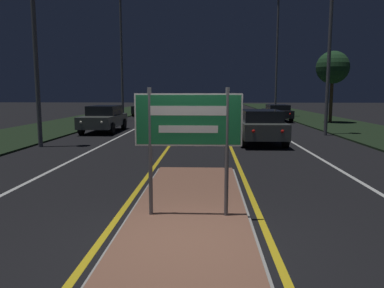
# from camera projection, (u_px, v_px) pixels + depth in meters

# --- Properties ---
(ground_plane) EXTENTS (160.00, 160.00, 0.00)m
(ground_plane) POSITION_uv_depth(u_px,v_px,m) (185.00, 243.00, 5.64)
(ground_plane) COLOR black
(median_island) EXTENTS (2.20, 8.57, 0.10)m
(median_island) POSITION_uv_depth(u_px,v_px,m) (188.00, 218.00, 6.63)
(median_island) COLOR #999993
(median_island) RESTS_ON ground_plane
(verge_left) EXTENTS (5.00, 100.00, 0.08)m
(verge_left) POSITION_uv_depth(u_px,v_px,m) (65.00, 125.00, 25.83)
(verge_left) COLOR black
(verge_left) RESTS_ON ground_plane
(verge_right) EXTENTS (5.00, 100.00, 0.08)m
(verge_right) POSITION_uv_depth(u_px,v_px,m) (345.00, 126.00, 25.03)
(verge_right) COLOR black
(verge_right) RESTS_ON ground_plane
(centre_line_yellow_left) EXTENTS (0.12, 70.00, 0.01)m
(centre_line_yellow_left) POSITION_uv_depth(u_px,v_px,m) (188.00, 120.00, 30.44)
(centre_line_yellow_left) COLOR gold
(centre_line_yellow_left) RESTS_ON ground_plane
(centre_line_yellow_right) EXTENTS (0.12, 70.00, 0.01)m
(centre_line_yellow_right) POSITION_uv_depth(u_px,v_px,m) (220.00, 120.00, 30.33)
(centre_line_yellow_right) COLOR gold
(centre_line_yellow_right) RESTS_ON ground_plane
(lane_line_white_left) EXTENTS (0.12, 70.00, 0.01)m
(lane_line_white_left) POSITION_uv_depth(u_px,v_px,m) (152.00, 120.00, 30.56)
(lane_line_white_left) COLOR silver
(lane_line_white_left) RESTS_ON ground_plane
(lane_line_white_right) EXTENTS (0.12, 70.00, 0.01)m
(lane_line_white_right) POSITION_uv_depth(u_px,v_px,m) (256.00, 121.00, 30.21)
(lane_line_white_right) COLOR silver
(lane_line_white_right) RESTS_ON ground_plane
(edge_line_white_left) EXTENTS (0.10, 70.00, 0.01)m
(edge_line_white_left) POSITION_uv_depth(u_px,v_px,m) (116.00, 120.00, 30.68)
(edge_line_white_left) COLOR silver
(edge_line_white_left) RESTS_ON ground_plane
(edge_line_white_right) EXTENTS (0.10, 70.00, 0.01)m
(edge_line_white_right) POSITION_uv_depth(u_px,v_px,m) (293.00, 121.00, 30.08)
(edge_line_white_right) COLOR silver
(edge_line_white_right) RESTS_ON ground_plane
(highway_sign) EXTENTS (1.85, 0.07, 2.23)m
(highway_sign) POSITION_uv_depth(u_px,v_px,m) (188.00, 126.00, 6.40)
(highway_sign) COLOR #56565B
(highway_sign) RESTS_ON median_island
(streetlight_left_far) EXTENTS (0.55, 0.55, 10.60)m
(streetlight_left_far) POSITION_uv_depth(u_px,v_px,m) (121.00, 34.00, 29.20)
(streetlight_left_far) COLOR #56565B
(streetlight_left_far) RESTS_ON ground_plane
(streetlight_right_near) EXTENTS (0.64, 0.64, 9.10)m
(streetlight_right_near) POSITION_uv_depth(u_px,v_px,m) (331.00, 9.00, 18.91)
(streetlight_right_near) COLOR #56565B
(streetlight_right_near) RESTS_ON ground_plane
(streetlight_right_far) EXTENTS (0.58, 0.58, 11.24)m
(streetlight_right_far) POSITION_uv_depth(u_px,v_px,m) (278.00, 34.00, 33.24)
(streetlight_right_far) COLOR #56565B
(streetlight_right_far) RESTS_ON ground_plane
(car_receding_0) EXTENTS (1.94, 4.62, 1.49)m
(car_receding_0) POSITION_uv_depth(u_px,v_px,m) (260.00, 125.00, 16.64)
(car_receding_0) COLOR #4C514C
(car_receding_0) RESTS_ON ground_plane
(car_receding_1) EXTENTS (1.88, 4.65, 1.30)m
(car_receding_1) POSITION_uv_depth(u_px,v_px,m) (277.00, 112.00, 29.67)
(car_receding_1) COLOR black
(car_receding_1) RESTS_ON ground_plane
(car_approaching_0) EXTENTS (1.89, 4.66, 1.50)m
(car_approaching_0) POSITION_uv_depth(u_px,v_px,m) (104.00, 118.00, 21.54)
(car_approaching_0) COLOR #4C514C
(car_approaching_0) RESTS_ON ground_plane
(car_approaching_1) EXTENTS (2.01, 4.76, 1.51)m
(car_approaching_1) POSITION_uv_depth(u_px,v_px,m) (145.00, 108.00, 36.82)
(car_approaching_1) COLOR black
(car_approaching_1) RESTS_ON ground_plane
(car_approaching_2) EXTENTS (2.03, 4.17, 1.31)m
(car_approaching_2) POSITION_uv_depth(u_px,v_px,m) (158.00, 105.00, 45.73)
(car_approaching_2) COLOR #4C514C
(car_approaching_2) RESTS_ON ground_plane
(roadside_palm_right) EXTENTS (2.33, 2.33, 5.13)m
(roadside_palm_right) POSITION_uv_depth(u_px,v_px,m) (333.00, 68.00, 26.82)
(roadside_palm_right) COLOR #4C3823
(roadside_palm_right) RESTS_ON verge_right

